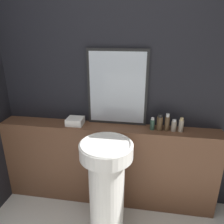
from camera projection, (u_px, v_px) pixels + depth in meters
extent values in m
cube|color=black|center=(109.00, 87.00, 2.16)|extent=(8.00, 0.06, 2.50)
cube|color=brown|center=(107.00, 164.00, 2.31)|extent=(2.21, 0.23, 0.88)
cylinder|color=silver|center=(107.00, 195.00, 1.94)|extent=(0.31, 0.31, 0.79)
cylinder|color=silver|center=(106.00, 151.00, 1.78)|extent=(0.44, 0.44, 0.12)
torus|color=silver|center=(106.00, 144.00, 1.76)|extent=(0.43, 0.43, 0.02)
cube|color=black|center=(117.00, 88.00, 2.11)|extent=(0.59, 0.03, 0.74)
cube|color=#B2BCC6|center=(117.00, 88.00, 2.10)|extent=(0.54, 0.02, 0.69)
cube|color=white|center=(75.00, 121.00, 2.20)|extent=(0.16, 0.15, 0.07)
cylinder|color=#2D4C3D|center=(152.00, 125.00, 2.07)|extent=(0.04, 0.04, 0.10)
cylinder|color=silver|center=(153.00, 119.00, 2.05)|extent=(0.03, 0.03, 0.02)
cylinder|color=#4C3823|center=(160.00, 124.00, 2.06)|extent=(0.06, 0.06, 0.13)
cylinder|color=black|center=(160.00, 116.00, 2.03)|extent=(0.04, 0.04, 0.03)
cylinder|color=#4C3823|center=(167.00, 124.00, 2.05)|extent=(0.04, 0.04, 0.14)
cylinder|color=silver|center=(168.00, 115.00, 2.02)|extent=(0.03, 0.03, 0.03)
cylinder|color=gray|center=(174.00, 126.00, 2.04)|extent=(0.05, 0.05, 0.10)
cylinder|color=silver|center=(174.00, 121.00, 2.02)|extent=(0.04, 0.04, 0.02)
cylinder|color=gray|center=(181.00, 126.00, 2.03)|extent=(0.05, 0.05, 0.11)
cylinder|color=tan|center=(182.00, 119.00, 2.01)|extent=(0.03, 0.03, 0.02)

